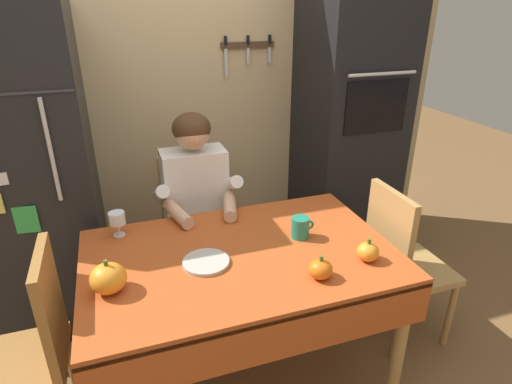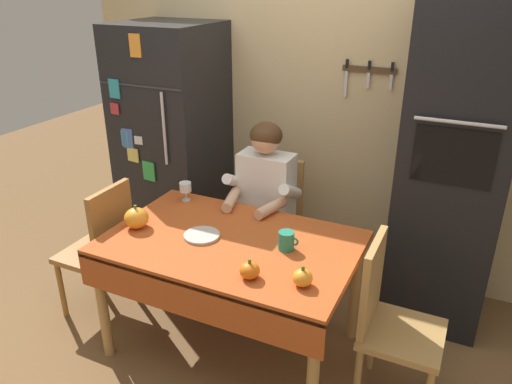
# 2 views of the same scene
# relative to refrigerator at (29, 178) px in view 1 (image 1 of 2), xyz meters

# --- Properties ---
(back_wall_assembly) EXTENTS (3.70, 0.13, 2.60)m
(back_wall_assembly) POSITION_rel_refrigerator_xyz_m (1.00, 0.39, 0.40)
(back_wall_assembly) COLOR #D1B784
(back_wall_assembly) RESTS_ON ground
(refrigerator) EXTENTS (0.68, 0.71, 1.80)m
(refrigerator) POSITION_rel_refrigerator_xyz_m (0.00, 0.00, 0.00)
(refrigerator) COLOR black
(refrigerator) RESTS_ON ground
(wall_oven) EXTENTS (0.60, 0.64, 2.10)m
(wall_oven) POSITION_rel_refrigerator_xyz_m (2.00, 0.04, 0.15)
(wall_oven) COLOR black
(wall_oven) RESTS_ON ground
(dining_table) EXTENTS (1.40, 0.90, 0.74)m
(dining_table) POSITION_rel_refrigerator_xyz_m (0.95, -0.88, -0.24)
(dining_table) COLOR tan
(dining_table) RESTS_ON ground
(chair_behind_person) EXTENTS (0.40, 0.40, 0.93)m
(chair_behind_person) POSITION_rel_refrigerator_xyz_m (0.88, -0.09, -0.39)
(chair_behind_person) COLOR tan
(chair_behind_person) RESTS_ON ground
(seated_person) EXTENTS (0.47, 0.55, 1.25)m
(seated_person) POSITION_rel_refrigerator_xyz_m (0.88, -0.28, -0.16)
(seated_person) COLOR #38384C
(seated_person) RESTS_ON ground
(chair_left_side) EXTENTS (0.40, 0.40, 0.93)m
(chair_left_side) POSITION_rel_refrigerator_xyz_m (0.05, -0.92, -0.39)
(chair_left_side) COLOR #9E6B33
(chair_left_side) RESTS_ON ground
(chair_right_side) EXTENTS (0.40, 0.40, 0.93)m
(chair_right_side) POSITION_rel_refrigerator_xyz_m (1.85, -0.86, -0.39)
(chair_right_side) COLOR tan
(chair_right_side) RESTS_ON ground
(coffee_mug) EXTENTS (0.11, 0.09, 0.10)m
(coffee_mug) POSITION_rel_refrigerator_xyz_m (1.27, -0.82, -0.11)
(coffee_mug) COLOR #237F66
(coffee_mug) RESTS_ON dining_table
(wine_glass) EXTENTS (0.08, 0.08, 0.13)m
(wine_glass) POSITION_rel_refrigerator_xyz_m (0.44, -0.52, -0.07)
(wine_glass) COLOR white
(wine_glass) RESTS_ON dining_table
(pumpkin_large) EXTENTS (0.14, 0.14, 0.14)m
(pumpkin_large) POSITION_rel_refrigerator_xyz_m (0.38, -0.96, -0.10)
(pumpkin_large) COLOR orange
(pumpkin_large) RESTS_ON dining_table
(pumpkin_medium) EXTENTS (0.10, 0.10, 0.10)m
(pumpkin_medium) POSITION_rel_refrigerator_xyz_m (1.21, -1.15, -0.12)
(pumpkin_medium) COLOR orange
(pumpkin_medium) RESTS_ON dining_table
(pumpkin_small) EXTENTS (0.10, 0.10, 0.11)m
(pumpkin_small) POSITION_rel_refrigerator_xyz_m (1.46, -1.10, -0.12)
(pumpkin_small) COLOR orange
(pumpkin_small) RESTS_ON dining_table
(serving_tray) EXTENTS (0.21, 0.21, 0.02)m
(serving_tray) POSITION_rel_refrigerator_xyz_m (0.78, -0.90, -0.15)
(serving_tray) COLOR #B7B2A8
(serving_tray) RESTS_ON dining_table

